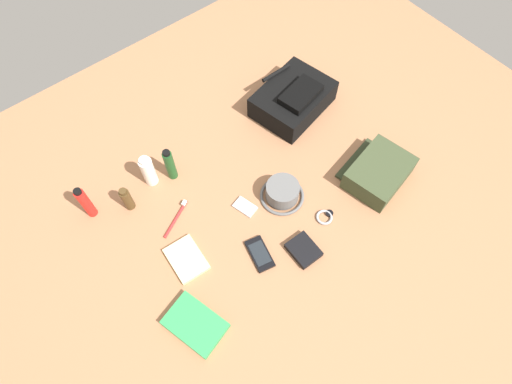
# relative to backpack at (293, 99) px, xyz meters

# --- Properties ---
(ground_plane) EXTENTS (2.64, 2.02, 0.02)m
(ground_plane) POSITION_rel_backpack_xyz_m (-0.40, -0.24, -0.07)
(ground_plane) COLOR #9D6947
(ground_plane) RESTS_ON ground
(backpack) EXTENTS (0.36, 0.30, 0.13)m
(backpack) POSITION_rel_backpack_xyz_m (0.00, 0.00, 0.00)
(backpack) COLOR black
(backpack) RESTS_ON ground_plane
(toiletry_pouch) EXTENTS (0.28, 0.27, 0.09)m
(toiletry_pouch) POSITION_rel_backpack_xyz_m (0.02, -0.47, -0.01)
(toiletry_pouch) COLOR #384228
(toiletry_pouch) RESTS_ON ground_plane
(bucket_hat) EXTENTS (0.17, 0.17, 0.07)m
(bucket_hat) POSITION_rel_backpack_xyz_m (-0.32, -0.30, -0.02)
(bucket_hat) COLOR #5C5C5C
(bucket_hat) RESTS_ON ground_plane
(sunscreen_spray) EXTENTS (0.04, 0.04, 0.17)m
(sunscreen_spray) POSITION_rel_backpack_xyz_m (-0.91, 0.09, 0.03)
(sunscreen_spray) COLOR red
(sunscreen_spray) RESTS_ON ground_plane
(cologne_bottle) EXTENTS (0.04, 0.04, 0.12)m
(cologne_bottle) POSITION_rel_backpack_xyz_m (-0.79, 0.03, -0.00)
(cologne_bottle) COLOR #473319
(cologne_bottle) RESTS_ON ground_plane
(toothpaste_tube) EXTENTS (0.05, 0.05, 0.15)m
(toothpaste_tube) POSITION_rel_backpack_xyz_m (-0.66, 0.07, 0.01)
(toothpaste_tube) COLOR white
(toothpaste_tube) RESTS_ON ground_plane
(shampoo_bottle) EXTENTS (0.04, 0.04, 0.16)m
(shampoo_bottle) POSITION_rel_backpack_xyz_m (-0.59, 0.04, 0.02)
(shampoo_bottle) COLOR #19471E
(shampoo_bottle) RESTS_ON ground_plane
(paperback_novel) EXTENTS (0.18, 0.22, 0.03)m
(paperback_novel) POSITION_rel_backpack_xyz_m (-0.85, -0.49, -0.04)
(paperback_novel) COLOR #2D934C
(paperback_novel) RESTS_ON ground_plane
(cell_phone) EXTENTS (0.09, 0.14, 0.01)m
(cell_phone) POSITION_rel_backpack_xyz_m (-0.53, -0.43, -0.05)
(cell_phone) COLOR black
(cell_phone) RESTS_ON ground_plane
(media_player) EXTENTS (0.07, 0.09, 0.01)m
(media_player) POSITION_rel_backpack_xyz_m (-0.46, -0.25, -0.05)
(media_player) COLOR #B7B7BC
(media_player) RESTS_ON ground_plane
(wristwatch) EXTENTS (0.07, 0.06, 0.01)m
(wristwatch) POSITION_rel_backpack_xyz_m (-0.25, -0.47, -0.05)
(wristwatch) COLOR #99999E
(wristwatch) RESTS_ON ground_plane
(toothbrush) EXTENTS (0.15, 0.08, 0.02)m
(toothbrush) POSITION_rel_backpack_xyz_m (-0.68, -0.12, -0.05)
(toothbrush) COLOR red
(toothbrush) RESTS_ON ground_plane
(wallet) EXTENTS (0.09, 0.11, 0.02)m
(wallet) POSITION_rel_backpack_xyz_m (-0.40, -0.52, -0.04)
(wallet) COLOR black
(wallet) RESTS_ON ground_plane
(notepad) EXTENTS (0.12, 0.16, 0.02)m
(notepad) POSITION_rel_backpack_xyz_m (-0.74, -0.28, -0.05)
(notepad) COLOR beige
(notepad) RESTS_ON ground_plane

